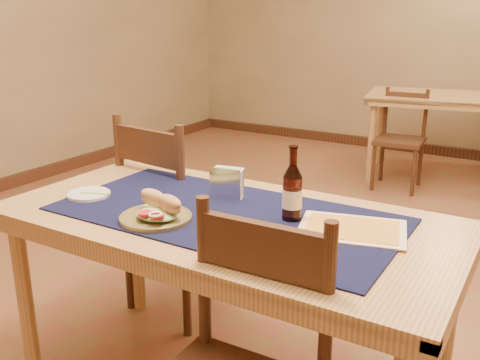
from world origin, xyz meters
The scene contains 13 objects.
room centered at (0.00, 0.00, 1.40)m, with size 6.04×7.04×2.84m.
main_table centered at (0.00, -0.80, 0.67)m, with size 1.60×0.80×0.75m.
placemat centered at (0.00, -0.80, 0.75)m, with size 1.20×0.60×0.01m, color black.
baseboard centered at (0.00, 0.00, 0.05)m, with size 6.00×7.00×0.10m.
back_table centered at (0.22, 2.64, 0.67)m, with size 1.69×1.05×0.75m.
chair_main_far centered at (-0.55, -0.38, 0.51)m, with size 0.51×0.51×0.99m.
chair_back_near centered at (-0.16, 2.17, 0.43)m, with size 0.41×0.41×0.83m.
sandwich_plate centered at (-0.16, -0.97, 0.78)m, with size 0.24×0.24×0.09m.
side_plate centered at (-0.55, -0.91, 0.76)m, with size 0.16×0.16×0.01m.
fork centered at (-0.51, -0.90, 0.77)m, with size 0.11×0.05×0.00m.
beer_bottle centered at (0.22, -0.73, 0.85)m, with size 0.07×0.07×0.25m.
napkin_holder centered at (-0.08, -0.66, 0.81)m, with size 0.14×0.07×0.12m.
menu_card centered at (0.43, -0.72, 0.76)m, with size 0.39×0.32×0.01m.
Camera 1 is at (0.94, -2.26, 1.42)m, focal length 40.00 mm.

